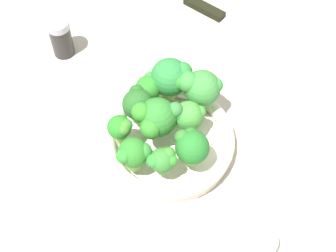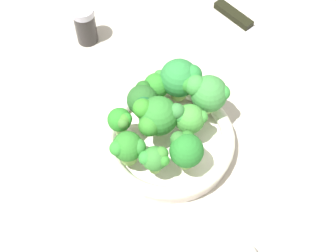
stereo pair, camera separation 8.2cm
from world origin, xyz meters
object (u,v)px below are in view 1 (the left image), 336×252
(broccoli_floret_4, at_px, (188,116))
(knife, at_px, (223,18))
(broccoli_floret_3, at_px, (201,87))
(garlic_bulb, at_px, (264,241))
(broccoli_floret_6, at_px, (134,153))
(broccoli_floret_0, at_px, (156,119))
(broccoli_floret_2, at_px, (121,128))
(broccoli_floret_9, at_px, (138,105))
(pepper_shaker, at_px, (61,37))
(broccoli_floret_8, at_px, (172,77))
(broccoli_floret_7, at_px, (163,160))
(broccoli_floret_1, at_px, (149,88))
(bowl, at_px, (168,142))
(broccoli_floret_5, at_px, (191,146))

(broccoli_floret_4, relative_size, knife, 0.24)
(broccoli_floret_4, bearing_deg, knife, -83.52)
(broccoli_floret_3, relative_size, garlic_bulb, 1.68)
(broccoli_floret_3, xyz_separation_m, garlic_bulb, (-0.18, 0.20, -0.06))
(knife, bearing_deg, broccoli_floret_6, 87.25)
(knife, bearing_deg, broccoli_floret_0, 88.09)
(broccoli_floret_2, height_order, broccoli_floret_9, broccoli_floret_9)
(garlic_bulb, xyz_separation_m, pepper_shaker, (0.48, -0.25, 0.02))
(broccoli_floret_4, distance_m, broccoli_floret_8, 0.08)
(garlic_bulb, bearing_deg, broccoli_floret_8, -40.39)
(broccoli_floret_4, bearing_deg, broccoli_floret_2, 35.43)
(broccoli_floret_4, distance_m, garlic_bulb, 0.23)
(broccoli_floret_7, relative_size, knife, 0.21)
(pepper_shaker, bearing_deg, broccoli_floret_1, 161.28)
(bowl, height_order, broccoli_floret_4, broccoli_floret_4)
(bowl, relative_size, broccoli_floret_7, 4.18)
(broccoli_floret_4, height_order, garlic_bulb, broccoli_floret_4)
(pepper_shaker, bearing_deg, bowl, 154.58)
(broccoli_floret_2, distance_m, broccoli_floret_9, 0.05)
(broccoli_floret_2, bearing_deg, broccoli_floret_5, -174.57)
(broccoli_floret_6, xyz_separation_m, knife, (-0.02, -0.41, -0.07))
(broccoli_floret_1, bearing_deg, knife, -99.83)
(broccoli_floret_0, height_order, broccoli_floret_9, broccoli_floret_0)
(broccoli_floret_1, xyz_separation_m, broccoli_floret_8, (-0.03, -0.03, 0.01))
(broccoli_floret_4, height_order, knife, broccoli_floret_4)
(bowl, xyz_separation_m, broccoli_floret_2, (0.07, 0.04, 0.06))
(bowl, distance_m, broccoli_floret_5, 0.08)
(pepper_shaker, bearing_deg, broccoli_floret_4, 160.97)
(bowl, height_order, broccoli_floret_0, broccoli_floret_0)
(broccoli_floret_1, xyz_separation_m, broccoli_floret_6, (-0.03, 0.13, 0.00))
(knife, relative_size, garlic_bulb, 5.74)
(broccoli_floret_0, relative_size, broccoli_floret_6, 1.19)
(garlic_bulb, distance_m, pepper_shaker, 0.54)
(bowl, bearing_deg, broccoli_floret_9, -13.38)
(bowl, height_order, knife, bowl)
(broccoli_floret_7, bearing_deg, broccoli_floret_8, -73.72)
(broccoli_floret_6, bearing_deg, knife, -92.75)
(broccoli_floret_1, relative_size, broccoli_floret_8, 0.73)
(bowl, height_order, broccoli_floret_7, broccoli_floret_7)
(broccoli_floret_9, bearing_deg, knife, -98.85)
(broccoli_floret_0, bearing_deg, broccoli_floret_9, -22.95)
(knife, height_order, garlic_bulb, garlic_bulb)
(broccoli_floret_4, distance_m, broccoli_floret_9, 0.09)
(broccoli_floret_6, height_order, pepper_shaker, broccoli_floret_6)
(broccoli_floret_1, xyz_separation_m, broccoli_floret_3, (-0.08, -0.03, 0.01))
(broccoli_floret_3, xyz_separation_m, broccoli_floret_9, (0.09, 0.07, -0.00))
(broccoli_floret_3, xyz_separation_m, broccoli_floret_6, (0.06, 0.16, -0.01))
(garlic_bulb, bearing_deg, broccoli_floret_6, -9.65)
(pepper_shaker, bearing_deg, broccoli_floret_8, 169.07)
(broccoli_floret_9, bearing_deg, broccoli_floret_6, 109.24)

